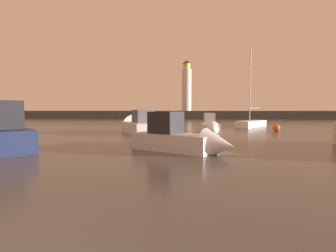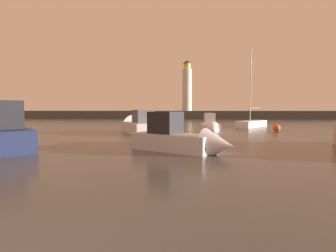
{
  "view_description": "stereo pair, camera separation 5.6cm",
  "coord_description": "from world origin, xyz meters",
  "px_view_note": "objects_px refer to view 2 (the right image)",
  "views": [
    {
      "loc": [
        2.56,
        -1.62,
        2.31
      ],
      "look_at": [
        0.93,
        19.64,
        1.01
      ],
      "focal_mm": 28.3,
      "sensor_mm": 36.0,
      "label": 1
    },
    {
      "loc": [
        2.61,
        -1.61,
        2.31
      ],
      "look_at": [
        0.93,
        19.64,
        1.01
      ],
      "focal_mm": 28.3,
      "sensor_mm": 36.0,
      "label": 2
    }
  ],
  "objects_px": {
    "motorboat_1": "(211,127)",
    "mooring_buoy": "(277,128)",
    "motorboat_0": "(184,139)",
    "motorboat_2": "(0,134)",
    "lighthouse": "(187,87)",
    "motorboat_3": "(137,125)",
    "sailboat_moored": "(252,123)"
  },
  "relations": [
    {
      "from": "motorboat_0",
      "to": "motorboat_2",
      "type": "distance_m",
      "value": 11.29
    },
    {
      "from": "mooring_buoy",
      "to": "motorboat_1",
      "type": "bearing_deg",
      "value": -160.47
    },
    {
      "from": "lighthouse",
      "to": "mooring_buoy",
      "type": "height_order",
      "value": "lighthouse"
    },
    {
      "from": "motorboat_0",
      "to": "mooring_buoy",
      "type": "height_order",
      "value": "motorboat_0"
    },
    {
      "from": "motorboat_1",
      "to": "mooring_buoy",
      "type": "bearing_deg",
      "value": 19.53
    },
    {
      "from": "motorboat_3",
      "to": "motorboat_0",
      "type": "bearing_deg",
      "value": -67.98
    },
    {
      "from": "motorboat_3",
      "to": "motorboat_2",
      "type": "bearing_deg",
      "value": -117.64
    },
    {
      "from": "sailboat_moored",
      "to": "mooring_buoy",
      "type": "relative_size",
      "value": 13.18
    },
    {
      "from": "motorboat_0",
      "to": "motorboat_1",
      "type": "bearing_deg",
      "value": 78.5
    },
    {
      "from": "motorboat_2",
      "to": "mooring_buoy",
      "type": "bearing_deg",
      "value": 33.34
    },
    {
      "from": "sailboat_moored",
      "to": "motorboat_3",
      "type": "bearing_deg",
      "value": -145.9
    },
    {
      "from": "motorboat_0",
      "to": "motorboat_2",
      "type": "height_order",
      "value": "motorboat_2"
    },
    {
      "from": "motorboat_1",
      "to": "lighthouse",
      "type": "bearing_deg",
      "value": 93.64
    },
    {
      "from": "motorboat_1",
      "to": "sailboat_moored",
      "type": "xyz_separation_m",
      "value": [
        6.31,
        9.98,
        -0.13
      ]
    },
    {
      "from": "motorboat_2",
      "to": "motorboat_3",
      "type": "relative_size",
      "value": 0.86
    },
    {
      "from": "motorboat_1",
      "to": "motorboat_2",
      "type": "relative_size",
      "value": 0.79
    },
    {
      "from": "motorboat_1",
      "to": "motorboat_3",
      "type": "relative_size",
      "value": 0.68
    },
    {
      "from": "motorboat_1",
      "to": "motorboat_2",
      "type": "distance_m",
      "value": 17.68
    },
    {
      "from": "motorboat_1",
      "to": "motorboat_3",
      "type": "height_order",
      "value": "motorboat_3"
    },
    {
      "from": "motorboat_0",
      "to": "lighthouse",
      "type": "bearing_deg",
      "value": 90.26
    },
    {
      "from": "motorboat_0",
      "to": "sailboat_moored",
      "type": "xyz_separation_m",
      "value": [
        8.74,
        21.92,
        -0.2
      ]
    },
    {
      "from": "sailboat_moored",
      "to": "mooring_buoy",
      "type": "distance_m",
      "value": 7.48
    },
    {
      "from": "motorboat_0",
      "to": "motorboat_2",
      "type": "xyz_separation_m",
      "value": [
        -11.26,
        0.76,
        0.16
      ]
    },
    {
      "from": "motorboat_1",
      "to": "motorboat_2",
      "type": "height_order",
      "value": "motorboat_2"
    },
    {
      "from": "motorboat_1",
      "to": "motorboat_3",
      "type": "bearing_deg",
      "value": 175.29
    },
    {
      "from": "mooring_buoy",
      "to": "motorboat_2",
      "type": "bearing_deg",
      "value": -146.66
    },
    {
      "from": "lighthouse",
      "to": "motorboat_1",
      "type": "height_order",
      "value": "lighthouse"
    },
    {
      "from": "lighthouse",
      "to": "motorboat_0",
      "type": "bearing_deg",
      "value": -89.74
    },
    {
      "from": "motorboat_2",
      "to": "sailboat_moored",
      "type": "height_order",
      "value": "sailboat_moored"
    },
    {
      "from": "sailboat_moored",
      "to": "motorboat_0",
      "type": "bearing_deg",
      "value": -111.75
    },
    {
      "from": "motorboat_0",
      "to": "motorboat_3",
      "type": "relative_size",
      "value": 0.7
    },
    {
      "from": "lighthouse",
      "to": "motorboat_2",
      "type": "height_order",
      "value": "lighthouse"
    }
  ]
}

